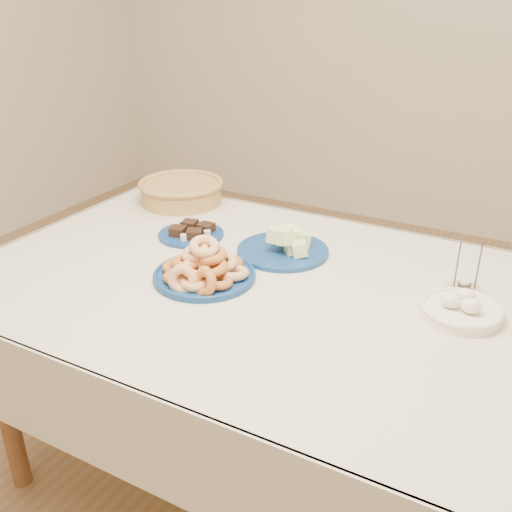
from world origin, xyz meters
name	(u,v)px	position (x,y,z in m)	size (l,w,h in m)	color
ground	(263,477)	(0.00, 0.00, 0.00)	(5.00, 5.00, 0.00)	brown
dining_table	(264,314)	(0.00, 0.00, 0.64)	(1.71, 1.11, 0.75)	brown
donut_platter	(204,269)	(-0.16, -0.07, 0.78)	(0.32, 0.32, 0.13)	navy
melon_plate	(286,245)	(-0.03, 0.20, 0.78)	(0.34, 0.34, 0.10)	navy
brownie_plate	(191,233)	(-0.36, 0.17, 0.76)	(0.26, 0.26, 0.04)	navy
wicker_basket	(181,191)	(-0.58, 0.42, 0.80)	(0.36, 0.36, 0.09)	olive
candle_holder	(463,290)	(0.51, 0.19, 0.76)	(0.11, 0.11, 0.15)	tan
egg_bowl	(461,309)	(0.52, 0.07, 0.77)	(0.23, 0.23, 0.07)	white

